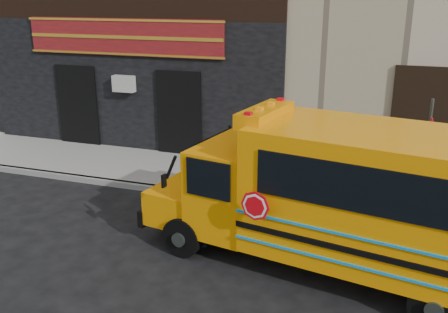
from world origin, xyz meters
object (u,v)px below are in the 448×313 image
cyclist (206,210)px  bicycle (202,220)px  sign_pole (425,160)px  school_bus (344,195)px

cyclist → bicycle: bearing=65.3°
sign_pole → bicycle: bearing=-154.5°
bicycle → cyclist: cyclist is taller
sign_pole → cyclist: sign_pole is taller
school_bus → cyclist: (-2.67, 0.10, -0.72)m
sign_pole → cyclist: 4.66m
sign_pole → bicycle: (-4.21, -2.01, -1.10)m
sign_pole → bicycle: sign_pole is taller
school_bus → bicycle: size_ratio=4.27×
sign_pole → cyclist: (-4.08, -2.09, -0.82)m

